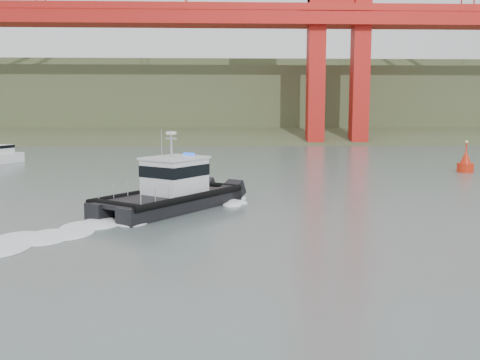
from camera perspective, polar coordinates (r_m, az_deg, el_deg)
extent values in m
plane|color=slate|center=(22.69, -3.56, -9.02)|extent=(400.00, 400.00, 0.00)
cube|color=#3F4D2C|center=(113.92, -2.57, 4.36)|extent=(500.00, 44.72, 16.25)
cube|color=#3F4D2C|center=(141.73, -2.53, 7.43)|extent=(500.00, 70.00, 18.00)
cube|color=#3F4D2C|center=(166.79, -2.51, 9.18)|extent=(500.00, 60.00, 16.00)
cube|color=red|center=(97.97, -2.69, 16.74)|extent=(260.00, 6.00, 2.20)
cube|color=black|center=(35.87, -9.01, -2.23)|extent=(7.44, 9.33, 1.17)
cube|color=black|center=(34.14, -5.80, -2.67)|extent=(7.44, 9.33, 1.17)
cube|color=black|center=(34.56, -8.00, -1.80)|extent=(8.67, 9.74, 0.24)
cube|color=silver|center=(35.10, -6.96, 0.41)|extent=(4.44, 4.56, 2.24)
cube|color=black|center=(35.05, -6.97, 1.06)|extent=(4.52, 4.64, 0.73)
cube|color=silver|center=(34.97, -6.99, 2.35)|extent=(4.71, 4.83, 0.16)
cylinder|color=#9B9FA4|center=(34.69, -7.34, 3.63)|extent=(0.16, 0.16, 1.75)
cylinder|color=white|center=(34.64, -7.36, 4.99)|extent=(0.68, 0.68, 0.18)
cube|color=white|center=(69.91, -24.09, 2.93)|extent=(2.48, 2.95, 1.26)
cube|color=black|center=(69.88, -24.11, 3.27)|extent=(2.55, 3.02, 0.37)
cylinder|color=red|center=(59.58, 22.89, 1.13)|extent=(1.66, 1.66, 1.11)
cone|color=red|center=(59.48, 22.94, 2.19)|extent=(1.29, 1.29, 1.66)
cylinder|color=red|center=(59.39, 23.00, 3.25)|extent=(0.15, 0.15, 0.92)
sphere|color=#E5D87F|center=(59.36, 23.03, 3.79)|extent=(0.28, 0.28, 0.28)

